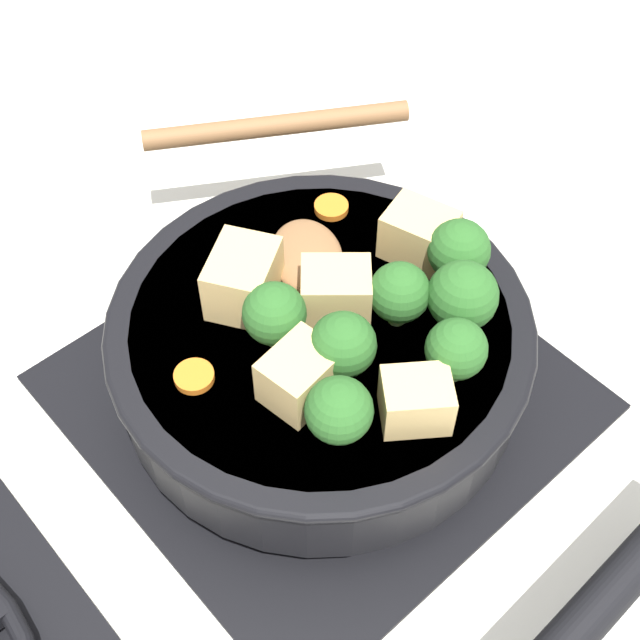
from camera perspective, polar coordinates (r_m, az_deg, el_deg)
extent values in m
plane|color=silver|center=(0.64, 0.00, -4.74)|extent=(2.40, 2.40, 0.00)
cube|color=black|center=(0.64, 0.00, -4.54)|extent=(0.31, 0.31, 0.01)
torus|color=black|center=(0.62, 0.00, -3.72)|extent=(0.24, 0.24, 0.01)
cube|color=black|center=(0.62, 0.00, -3.72)|extent=(0.01, 0.23, 0.01)
cube|color=black|center=(0.62, 0.00, -3.72)|extent=(0.23, 0.01, 0.01)
cylinder|color=black|center=(0.59, 0.00, -1.77)|extent=(0.27, 0.27, 0.06)
cylinder|color=brown|center=(0.59, 0.00, -1.54)|extent=(0.24, 0.24, 0.05)
torus|color=black|center=(0.57, 0.00, -0.25)|extent=(0.28, 0.28, 0.01)
cylinder|color=black|center=(0.52, 18.50, -15.74)|extent=(0.03, 0.19, 0.02)
ellipsoid|color=brown|center=(0.60, -0.85, 4.14)|extent=(0.08, 0.08, 0.01)
cylinder|color=brown|center=(0.69, -2.78, 12.33)|extent=(0.12, 0.18, 0.02)
cube|color=#DBB770|center=(0.56, 1.03, 1.82)|extent=(0.06, 0.06, 0.04)
cube|color=#DBB770|center=(0.57, -4.93, 2.65)|extent=(0.06, 0.06, 0.04)
cube|color=#DBB770|center=(0.52, -1.31, -3.59)|extent=(0.04, 0.05, 0.03)
cube|color=#DBB770|center=(0.52, 6.17, -5.16)|extent=(0.05, 0.05, 0.03)
cube|color=#DBB770|center=(0.60, 6.05, 5.70)|extent=(0.05, 0.05, 0.04)
cylinder|color=#709956|center=(0.52, 1.18, -7.03)|extent=(0.01, 0.01, 0.01)
sphere|color=#285B23|center=(0.50, 1.22, -5.79)|extent=(0.04, 0.04, 0.04)
cylinder|color=#709956|center=(0.57, 8.83, 0.07)|extent=(0.01, 0.01, 0.01)
sphere|color=#285B23|center=(0.55, 9.12, 1.54)|extent=(0.04, 0.04, 0.04)
cylinder|color=#709956|center=(0.56, -2.85, -0.94)|extent=(0.01, 0.01, 0.01)
sphere|color=#285B23|center=(0.54, -2.94, 0.41)|extent=(0.04, 0.04, 0.04)
cylinder|color=#709956|center=(0.57, 4.97, 0.43)|extent=(0.01, 0.01, 0.01)
sphere|color=#285B23|center=(0.55, 5.11, 1.77)|extent=(0.04, 0.04, 0.04)
cylinder|color=#709956|center=(0.54, 1.44, -2.93)|extent=(0.01, 0.01, 0.01)
sphere|color=#285B23|center=(0.52, 1.48, -1.58)|extent=(0.04, 0.04, 0.04)
cylinder|color=#709956|center=(0.59, 8.63, 3.04)|extent=(0.01, 0.01, 0.01)
sphere|color=#285B23|center=(0.58, 8.88, 4.44)|extent=(0.04, 0.04, 0.04)
cylinder|color=#709956|center=(0.55, 8.47, -3.10)|extent=(0.01, 0.01, 0.01)
sphere|color=#285B23|center=(0.53, 8.72, -1.84)|extent=(0.04, 0.04, 0.04)
cylinder|color=orange|center=(0.55, -8.06, -3.59)|extent=(0.02, 0.02, 0.01)
cylinder|color=orange|center=(0.64, 0.73, 7.23)|extent=(0.02, 0.02, 0.01)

